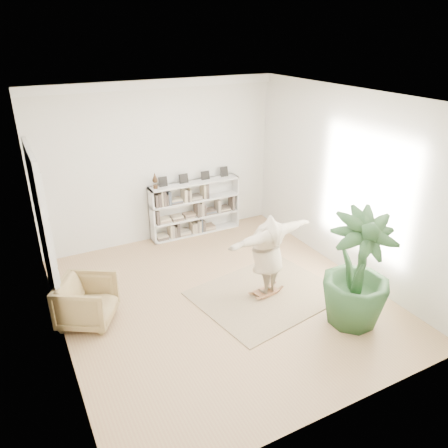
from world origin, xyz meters
name	(u,v)px	position (x,y,z in m)	size (l,w,h in m)	color
floor	(221,299)	(0.00, 0.00, 0.00)	(6.00, 6.00, 0.00)	#AA7E57
room_shell	(156,84)	(0.00, 2.94, 3.51)	(6.00, 6.00, 6.00)	silver
doors	(45,233)	(-2.70, 1.30, 1.40)	(0.09, 1.78, 2.92)	white
bookshelf	(195,208)	(0.74, 2.82, 0.64)	(2.20, 0.35, 1.64)	silver
armchair	(87,301)	(-2.30, 0.44, 0.40)	(0.85, 0.88, 0.80)	tan
rug	(266,294)	(0.80, -0.27, 0.01)	(2.50, 2.00, 0.02)	tan
rocker_board	(266,292)	(0.80, -0.27, 0.06)	(0.50, 0.35, 0.10)	brown
person	(268,253)	(0.80, -0.27, 0.89)	(1.90, 0.52, 1.54)	#BEAB8E
houseplant	(358,270)	(1.65, -1.62, 1.00)	(1.11, 1.11, 1.99)	#274A25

